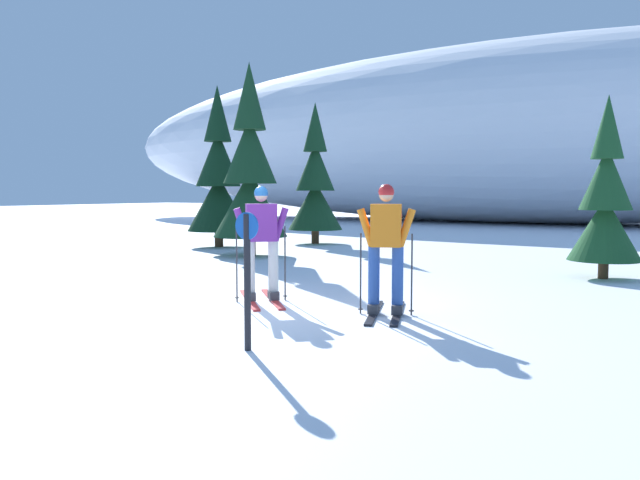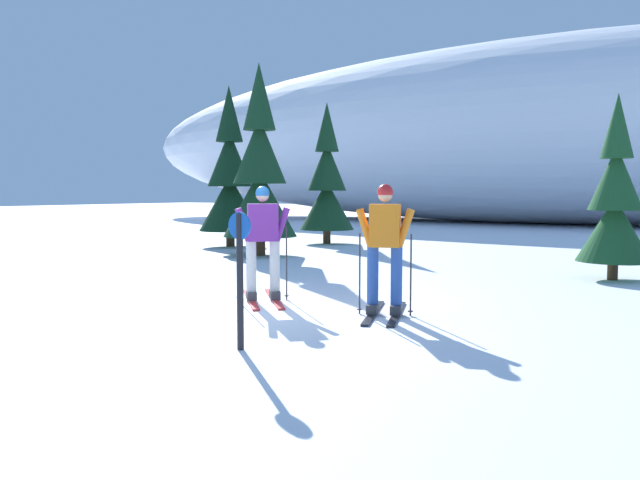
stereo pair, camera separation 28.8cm
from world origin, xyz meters
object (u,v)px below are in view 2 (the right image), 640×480
at_px(pine_tree_center_left, 327,185).
at_px(pine_tree_far_right, 615,203).
at_px(pine_tree_far_left, 230,180).
at_px(skier_orange_jacket, 385,248).
at_px(trail_marker_post, 240,272).
at_px(pine_tree_center_right, 260,176).
at_px(skier_purple_jacket, 263,241).

xyz_separation_m(pine_tree_center_left, pine_tree_far_right, (8.76, -4.05, -0.40)).
bearing_deg(pine_tree_far_left, pine_tree_far_right, -8.64).
distance_m(skier_orange_jacket, trail_marker_post, 2.45).
distance_m(skier_orange_jacket, pine_tree_far_right, 5.66).
xyz_separation_m(pine_tree_center_left, pine_tree_center_right, (0.56, -4.03, 0.20)).
bearing_deg(pine_tree_far_right, pine_tree_center_right, 179.91).
height_order(skier_orange_jacket, pine_tree_far_left, pine_tree_far_left).
bearing_deg(skier_orange_jacket, pine_tree_center_left, 126.11).
bearing_deg(pine_tree_center_right, trail_marker_post, -52.88).
height_order(pine_tree_center_left, pine_tree_far_right, pine_tree_center_left).
height_order(pine_tree_center_left, pine_tree_center_right, pine_tree_center_right).
bearing_deg(trail_marker_post, skier_purple_jacket, 123.50).
xyz_separation_m(skier_purple_jacket, pine_tree_far_right, (3.97, 5.28, 0.53)).
bearing_deg(pine_tree_center_left, pine_tree_far_right, -24.78).
bearing_deg(skier_orange_jacket, trail_marker_post, -99.60).
height_order(skier_orange_jacket, pine_tree_center_right, pine_tree_center_right).
bearing_deg(pine_tree_center_left, skier_purple_jacket, -62.79).
bearing_deg(skier_purple_jacket, trail_marker_post, -56.50).
distance_m(pine_tree_center_right, trail_marker_post, 9.74).
bearing_deg(pine_tree_center_left, trail_marker_post, -61.42).
xyz_separation_m(pine_tree_far_left, pine_tree_center_left, (1.81, 2.44, -0.14)).
bearing_deg(pine_tree_far_right, trail_marker_post, -107.10).
relative_size(pine_tree_far_left, pine_tree_center_right, 0.97).
bearing_deg(pine_tree_center_right, skier_orange_jacket, -40.30).
distance_m(pine_tree_far_right, trail_marker_post, 8.08).
distance_m(skier_purple_jacket, pine_tree_far_left, 9.60).
bearing_deg(pine_tree_center_right, pine_tree_far_left, 146.09).
bearing_deg(pine_tree_far_left, pine_tree_center_right, -33.91).
bearing_deg(skier_purple_jacket, pine_tree_far_left, 133.81).
distance_m(pine_tree_far_left, trail_marker_post, 12.46).
distance_m(pine_tree_far_left, pine_tree_center_right, 2.86).
xyz_separation_m(pine_tree_center_right, trail_marker_post, (5.84, -7.71, -1.21)).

